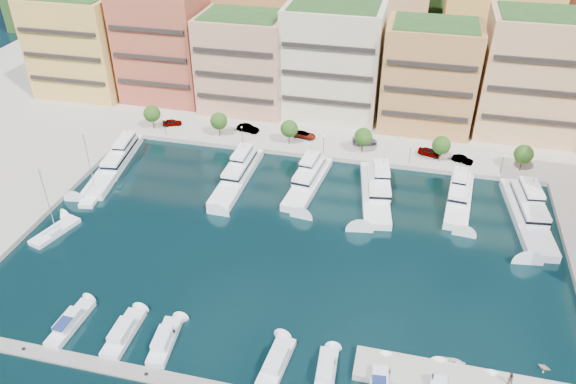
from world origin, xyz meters
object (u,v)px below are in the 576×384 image
person_1 (510,378)px  tree_5 (524,154)px  tree_1 (219,121)px  yacht_0 (117,160)px  car_5 (463,159)px  tree_4 (441,145)px  lamppost_3 (410,151)px  yacht_3 (309,179)px  car_2 (305,135)px  lamppost_0 (165,124)px  cruiser_6 (326,373)px  tender_2 (452,363)px  lamppost_4 (503,162)px  sailboat_2 (94,193)px  person_0 (432,379)px  yacht_5 (459,196)px  tender_3 (544,367)px  yacht_6 (527,212)px  cruiser_1 (70,324)px  cruiser_3 (164,342)px  car_1 (248,128)px  lamppost_2 (324,141)px  car_0 (172,122)px  cruiser_5 (276,363)px  cruiser_7 (380,383)px  car_4 (430,152)px  cruiser_2 (123,334)px  car_3 (365,141)px  tree_0 (152,114)px  sailboat_1 (55,232)px  lamppost_1 (242,132)px  tree_3 (363,137)px  yacht_2 (238,173)px

person_1 → tree_5: bearing=-112.6°
tree_1 → yacht_0: bearing=-137.9°
car_5 → tree_4: bearing=116.7°
lamppost_3 → yacht_3: (-18.83, -11.19, -2.62)m
car_2 → lamppost_0: bearing=113.1°
cruiser_6 → tender_2: (15.95, 5.58, -0.19)m
tender_2 → lamppost_4: bearing=-18.3°
sailboat_2 → person_0: 70.93m
lamppost_4 → yacht_5: bearing=-127.4°
tender_3 → person_1: (-4.97, -4.20, 1.52)m
yacht_6 → cruiser_1: (-66.01, -42.85, -0.64)m
cruiser_3 → cruiser_6: same height
lamppost_0 → person_1: (69.28, -52.38, -1.88)m
cruiser_1 → car_1: car_1 is taller
tree_1 → lamppost_2: bearing=-5.5°
car_0 → cruiser_5: bearing=-169.0°
cruiser_7 → tender_2: size_ratio=2.31×
yacht_5 → tender_3: 39.03m
cruiser_5 → cruiser_1: bearing=-179.9°
cruiser_5 → car_4: 62.70m
tender_3 → car_1: (-56.74, 54.09, 1.40)m
tender_2 → cruiser_2: bearing=89.5°
car_3 → cruiser_2: bearing=138.6°
cruiser_6 → tender_2: cruiser_6 is taller
lamppost_4 → car_4: lamppost_4 is taller
tree_0 → cruiser_3: tree_0 is taller
cruiser_7 → sailboat_1: sailboat_1 is taller
yacht_6 → cruiser_3: 67.09m
cruiser_6 → cruiser_1: bearing=-179.9°
cruiser_3 → tender_3: size_ratio=5.32×
cruiser_1 → car_4: car_4 is taller
sailboat_2 → tender_3: 82.03m
lamppost_1 → person_0: 68.91m
tree_1 → car_5: 52.82m
yacht_5 → lamppost_4: bearing=52.6°
cruiser_1 → car_3: 70.79m
tree_4 → person_0: 57.09m
lamppost_3 → car_5: bearing=15.0°
tree_3 → car_3: bearing=89.1°
lamppost_1 → car_3: 26.84m
person_0 → yacht_2: bearing=37.4°
tree_5 → cruiser_5: tree_5 is taller
tree_3 → lamppost_2: (-8.00, -2.30, -0.92)m
tree_1 → tree_5: bearing=0.0°
cruiser_1 → person_0: (50.06, 1.10, 1.37)m
lamppost_2 → car_3: 10.31m
tree_3 → cruiser_5: bearing=-94.0°
tender_2 → car_4: size_ratio=0.71×
cruiser_2 → tender_2: bearing=7.2°
lamppost_1 → car_1: lamppost_1 is taller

